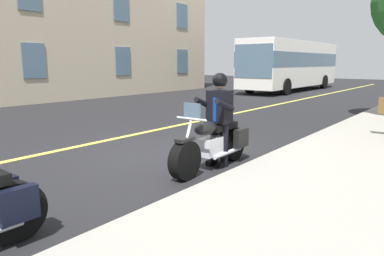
{
  "coord_description": "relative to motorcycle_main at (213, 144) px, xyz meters",
  "views": [
    {
      "loc": [
        5.44,
        5.06,
        1.92
      ],
      "look_at": [
        0.42,
        1.12,
        0.75
      ],
      "focal_mm": 33.47,
      "sensor_mm": 36.0,
      "label": 1
    }
  ],
  "objects": [
    {
      "name": "rider_main",
      "position": [
        -0.19,
        -0.01,
        0.58
      ],
      "size": [
        0.63,
        0.56,
        1.74
      ],
      "color": "black",
      "rests_on": "ground_plane"
    },
    {
      "name": "bus_near",
      "position": [
        -18.53,
        -6.34,
        1.42
      ],
      "size": [
        11.05,
        2.7,
        3.3
      ],
      "color": "white",
      "rests_on": "ground_plane"
    },
    {
      "name": "motorcycle_main",
      "position": [
        0.0,
        0.0,
        0.0
      ],
      "size": [
        2.21,
        0.62,
        1.26
      ],
      "color": "black",
      "rests_on": "ground_plane"
    },
    {
      "name": "ground_plane",
      "position": [
        -0.18,
        -1.42,
        -0.45
      ],
      "size": [
        80.0,
        80.0,
        0.0
      ],
      "primitive_type": "plane",
      "color": "black"
    },
    {
      "name": "lane_center_stripe",
      "position": [
        -0.18,
        -3.42,
        -0.45
      ],
      "size": [
        60.0,
        0.16,
        0.01
      ],
      "primitive_type": "cube",
      "color": "#E5DB4C",
      "rests_on": "ground_plane"
    }
  ]
}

